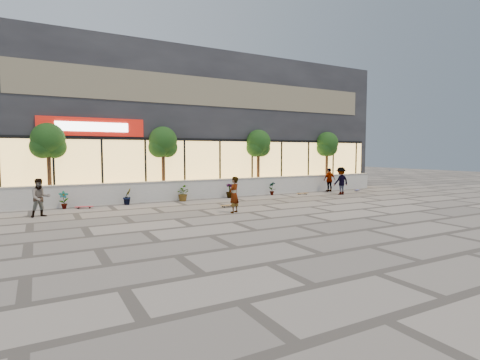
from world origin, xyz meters
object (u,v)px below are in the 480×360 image
skater_right_near (329,180)px  skateboard_center (228,205)px  tree_mideast (258,145)px  tree_west (48,143)px  skateboard_right_near (303,193)px  skateboard_right_far (357,190)px  tree_midwest (163,144)px  tree_east (327,146)px  skater_center (234,195)px  skater_right_far (341,181)px  skateboard_left (84,207)px  skater_left (40,198)px

skater_right_near → skateboard_center: 9.21m
tree_mideast → tree_west: bearing=180.0°
tree_west → tree_mideast: size_ratio=1.00×
skateboard_right_near → tree_mideast: bearing=134.3°
skateboard_center → skateboard_right_far: 10.85m
tree_midwest → tree_east: (11.50, 0.00, 0.00)m
skater_center → skateboard_right_far: (11.12, 3.85, -0.70)m
skater_right_far → skateboard_left: size_ratio=2.03×
tree_mideast → skateboard_right_near: bearing=-45.2°
skater_left → skateboard_center: bearing=-20.8°
skateboard_center → skater_center: bearing=-114.5°
tree_midwest → skateboard_left: 5.33m
skateboard_left → skateboard_right_near: bearing=14.0°
tree_west → skateboard_center: 8.89m
skater_right_far → skateboard_right_far: size_ratio=2.34×
tree_mideast → skater_left: bearing=-165.5°
skater_center → skateboard_center: 1.81m
skater_right_near → skateboard_right_near: size_ratio=1.90×
skater_right_near → skateboard_left: (-14.69, -0.14, -0.68)m
tree_west → skateboard_left: size_ratio=4.83×
skater_center → skater_right_near: 10.25m
tree_midwest → skateboard_right_far: 12.86m
tree_mideast → skateboard_right_far: (6.37, -1.98, -2.92)m
tree_midwest → skater_left: tree_midwest is taller
tree_mideast → skateboard_center: size_ratio=4.99×
skateboard_right_far → skateboard_right_near: bearing=152.8°
skater_left → skateboard_right_near: bearing=-7.6°
tree_east → skater_right_far: (-1.50, -2.97, -2.16)m
skateboard_right_near → skateboard_right_far: skateboard_right_near is taller
skateboard_left → skater_right_far: bearing=10.1°
skater_right_far → skateboard_right_near: skater_right_far is taller
skater_right_far → skateboard_right_near: bearing=-27.4°
tree_west → tree_east: 17.00m
skateboard_left → skateboard_right_near: size_ratio=1.02×
skater_center → skater_right_far: 9.20m
skater_center → skateboard_center: bearing=-138.5°
tree_mideast → skateboard_right_near: tree_mideast is taller
tree_east → skater_right_near: tree_east is taller
skater_left → skater_right_far: skater_right_far is taller
skater_center → skater_right_near: bearing=174.6°
skater_left → skateboard_right_far: 18.35m
tree_midwest → skater_right_near: tree_midwest is taller
tree_midwest → tree_east: bearing=0.0°
tree_east → skateboard_left: 16.03m
tree_midwest → skater_left: (-5.93, -3.09, -2.22)m
skater_center → skater_left: (-7.19, 2.74, -0.00)m
skateboard_right_near → skater_right_far: bearing=-26.8°
skater_center → skateboard_right_near: (6.67, 3.89, -0.69)m
skater_left → skater_center: bearing=-33.2°
skater_right_near → tree_mideast: bearing=-14.4°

